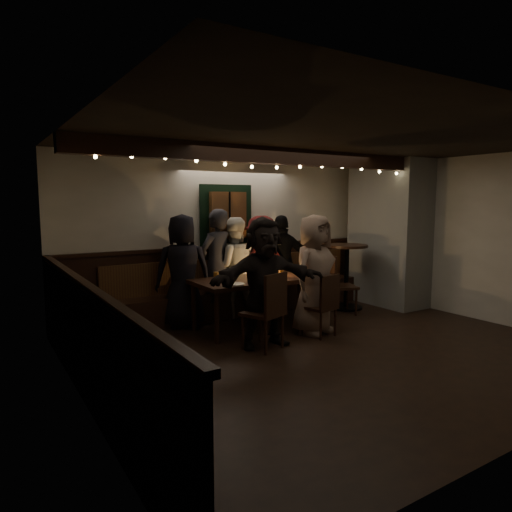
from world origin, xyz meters
TOP-DOWN VIEW (x-y plane):
  - room at (1.07, 1.42)m, footprint 6.02×5.01m
  - dining_table at (-0.15, 1.40)m, footprint 2.10×0.90m
  - chair_near_left at (-0.68, 0.44)m, footprint 0.58×0.58m
  - chair_near_right at (0.28, 0.50)m, footprint 0.46×0.46m
  - chair_end at (1.30, 1.38)m, footprint 0.58×0.58m
  - high_top at (1.74, 1.61)m, footprint 0.71×0.71m
  - person_a at (-1.16, 2.03)m, footprint 0.96×0.80m
  - person_b at (-0.56, 2.12)m, footprint 0.74×0.61m
  - person_c at (-0.22, 2.16)m, footprint 0.94×0.83m
  - person_d at (0.26, 2.07)m, footprint 1.08×0.64m
  - person_e at (0.74, 2.15)m, footprint 1.04×0.73m
  - person_f at (-0.63, 0.63)m, footprint 1.62×0.72m
  - person_g at (0.28, 0.73)m, footprint 0.95×0.77m

SIDE VIEW (x-z plane):
  - chair_near_right at x=0.28m, z-range 0.06..0.93m
  - chair_near_left at x=-0.68m, z-range 0.06..1.05m
  - chair_end at x=1.30m, z-range 0.06..1.06m
  - dining_table at x=-0.15m, z-range 0.23..1.14m
  - high_top at x=1.74m, z-range 0.15..1.28m
  - person_c at x=-0.22m, z-range 0.00..1.62m
  - person_d at x=0.26m, z-range 0.00..1.64m
  - person_e at x=0.74m, z-range 0.00..1.64m
  - person_f at x=-0.63m, z-range 0.00..1.69m
  - person_a at x=-1.16m, z-range 0.00..1.69m
  - person_g at x=0.28m, z-range 0.00..1.69m
  - person_b at x=-0.56m, z-range 0.00..1.76m
  - room at x=1.07m, z-range -0.24..2.38m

